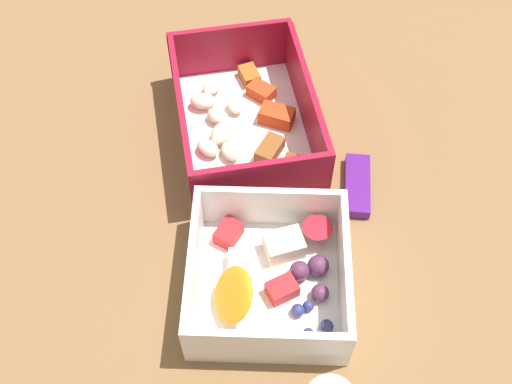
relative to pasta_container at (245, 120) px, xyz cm
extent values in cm
cube|color=brown|center=(10.34, -0.96, -3.09)|extent=(80.00, 80.00, 2.00)
cube|color=white|center=(0.03, 0.03, -1.79)|extent=(20.17, 15.08, 0.60)
cube|color=maroon|center=(-9.12, -0.84, 1.49)|extent=(1.86, 13.35, 5.96)
cube|color=maroon|center=(9.19, 0.90, 1.49)|extent=(1.86, 13.35, 5.96)
cube|color=maroon|center=(-0.57, 6.37, 1.49)|extent=(17.77, 2.28, 5.96)
cube|color=maroon|center=(0.64, -6.32, 1.49)|extent=(17.77, 2.28, 5.96)
ellipsoid|color=beige|center=(-5.57, -3.24, -0.64)|extent=(2.99, 2.81, 1.22)
ellipsoid|color=beige|center=(3.50, -1.78, -0.65)|extent=(2.81, 2.35, 1.20)
ellipsoid|color=beige|center=(-1.25, -2.79, -0.62)|extent=(3.00, 3.03, 1.26)
ellipsoid|color=beige|center=(-3.45, -4.25, -0.52)|extent=(2.44, 3.10, 1.39)
ellipsoid|color=beige|center=(1.22, -2.55, -0.49)|extent=(3.45, 3.06, 1.43)
ellipsoid|color=beige|center=(-2.60, -0.93, -0.76)|extent=(2.55, 2.30, 1.05)
ellipsoid|color=beige|center=(7.41, 0.77, -0.65)|extent=(2.73, 2.94, 1.21)
ellipsoid|color=beige|center=(2.90, -3.99, -0.63)|extent=(2.95, 2.99, 1.24)
cube|color=#AD5B1E|center=(-7.18, 0.97, -0.85)|extent=(3.02, 2.49, 1.28)
cube|color=red|center=(-0.83, 3.36, -0.66)|extent=(3.39, 4.07, 1.66)
cube|color=brown|center=(3.54, 2.21, -0.77)|extent=(3.79, 3.38, 1.46)
cube|color=red|center=(-4.61, 2.05, -0.82)|extent=(3.25, 3.31, 1.35)
cube|color=red|center=(5.94, 4.05, -0.89)|extent=(3.23, 2.46, 1.21)
cube|color=#387A33|center=(-0.73, -2.08, -1.39)|extent=(0.60, 0.40, 0.20)
cube|color=#387A33|center=(-1.80, -2.12, -1.39)|extent=(0.60, 0.40, 0.20)
cube|color=#387A33|center=(-6.90, 0.39, -1.39)|extent=(0.60, 0.40, 0.20)
cube|color=#387A33|center=(1.38, -3.23, -1.39)|extent=(0.60, 0.40, 0.20)
cube|color=#387A33|center=(5.02, -0.64, -1.39)|extent=(0.60, 0.40, 0.20)
cube|color=white|center=(18.12, 0.68, -1.79)|extent=(15.39, 15.01, 0.60)
cube|color=white|center=(11.50, 1.45, 1.01)|extent=(2.15, 13.47, 5.01)
cube|color=white|center=(24.75, -0.09, 1.01)|extent=(2.15, 13.47, 5.01)
cube|color=white|center=(18.87, 7.08, 1.01)|extent=(12.72, 2.06, 5.01)
cube|color=white|center=(17.38, -5.73, 1.01)|extent=(12.72, 2.06, 5.01)
ellipsoid|color=orange|center=(20.06, -2.49, 0.95)|extent=(5.50, 4.89, 4.68)
cube|color=#F4EACC|center=(16.52, -1.67, -0.66)|extent=(2.94, 2.30, 1.68)
cube|color=#F4EACC|center=(14.89, 2.41, -0.48)|extent=(3.20, 3.86, 2.04)
cube|color=red|center=(19.07, 1.79, -0.74)|extent=(2.71, 3.06, 1.52)
cube|color=red|center=(13.02, -2.50, -0.74)|extent=(3.15, 2.99, 1.51)
sphere|color=#562D4C|center=(19.72, 5.01, -0.70)|extent=(1.59, 1.59, 1.59)
sphere|color=#562D4C|center=(17.17, 5.20, -0.52)|extent=(1.95, 1.95, 1.95)
sphere|color=#562D4C|center=(17.49, 3.51, -0.59)|extent=(1.80, 1.80, 1.80)
cone|color=red|center=(13.94, 5.50, -0.39)|extent=(2.76, 2.76, 2.21)
sphere|color=navy|center=(22.67, 5.17, -0.92)|extent=(1.16, 1.16, 1.16)
sphere|color=navy|center=(21.06, 2.93, -0.91)|extent=(1.16, 1.16, 1.16)
sphere|color=navy|center=(23.14, 3.56, -1.02)|extent=(0.95, 0.95, 0.95)
sphere|color=navy|center=(20.69, 3.89, -1.00)|extent=(0.98, 0.98, 0.98)
cube|color=#51197A|center=(8.18, 10.40, -1.49)|extent=(7.32, 3.61, 1.20)
camera|label=1|loc=(43.06, -2.49, 48.80)|focal=44.22mm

